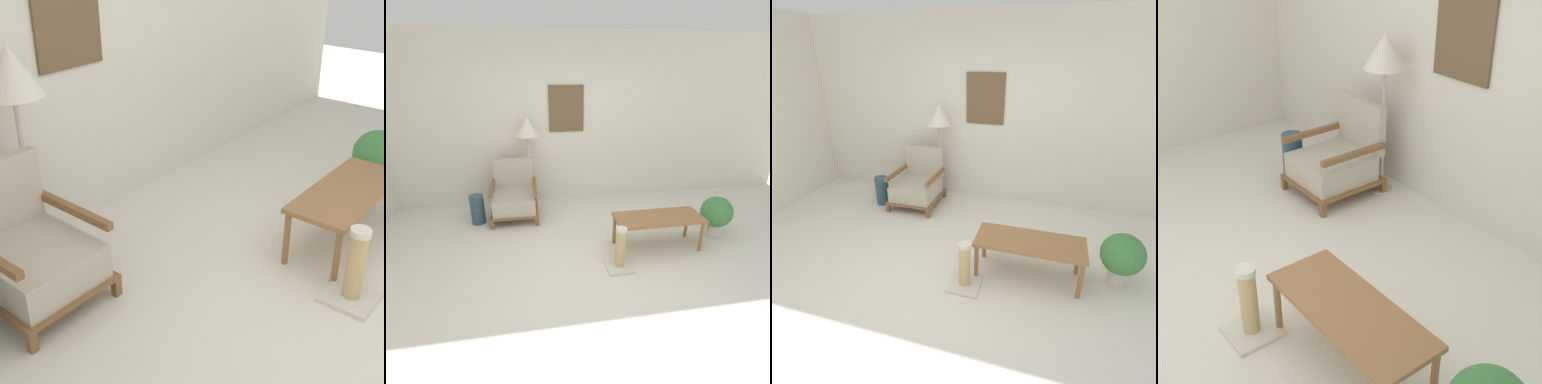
% 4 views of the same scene
% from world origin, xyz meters
% --- Properties ---
extents(ground_plane, '(14.00, 14.00, 0.00)m').
position_xyz_m(ground_plane, '(0.00, 0.00, 0.00)').
color(ground_plane, silver).
extents(wall_back, '(8.00, 0.09, 2.70)m').
position_xyz_m(wall_back, '(-0.00, 2.44, 1.35)').
color(wall_back, silver).
rests_on(wall_back, ground_plane).
extents(armchair, '(0.69, 0.74, 0.85)m').
position_xyz_m(armchair, '(-0.95, 1.84, 0.32)').
color(armchair, brown).
rests_on(armchair, ground_plane).
extents(floor_lamp, '(0.38, 0.38, 1.49)m').
position_xyz_m(floor_lamp, '(-0.69, 2.17, 1.29)').
color(floor_lamp, '#B7B2A8').
rests_on(floor_lamp, ground_plane).
extents(coffee_table, '(1.09, 0.45, 0.44)m').
position_xyz_m(coffee_table, '(0.85, 0.61, 0.39)').
color(coffee_table, olive).
rests_on(coffee_table, ground_plane).
extents(potted_plant, '(0.42, 0.42, 0.57)m').
position_xyz_m(potted_plant, '(1.74, 0.74, 0.34)').
color(potted_plant, beige).
rests_on(potted_plant, ground_plane).
extents(scratching_post, '(0.32, 0.32, 0.51)m').
position_xyz_m(scratching_post, '(0.26, 0.27, 0.19)').
color(scratching_post, beige).
rests_on(scratching_post, ground_plane).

